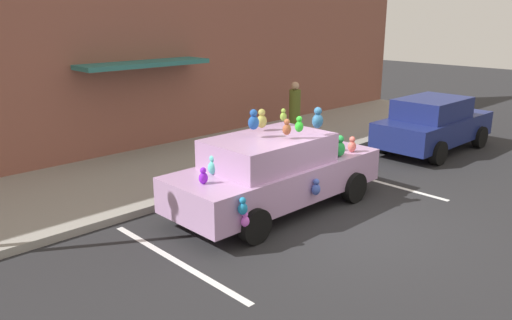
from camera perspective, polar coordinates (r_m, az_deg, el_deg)
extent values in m
plane|color=#262628|center=(9.86, 10.04, -7.04)|extent=(60.00, 60.00, 0.00)
cube|color=gray|center=(13.19, -7.66, -0.53)|extent=(24.00, 4.00, 0.15)
cube|color=brown|center=(14.45, -13.35, 13.26)|extent=(24.00, 0.30, 6.40)
cube|color=#2D726E|center=(13.94, -12.58, 10.52)|extent=(3.60, 1.10, 0.12)
cube|color=silver|center=(12.37, 13.37, -2.33)|extent=(0.12, 3.60, 0.01)
cube|color=silver|center=(8.45, -9.03, -11.10)|extent=(0.12, 3.60, 0.01)
cube|color=#BA8FBF|center=(10.23, 2.33, -2.06)|extent=(4.66, 1.74, 0.68)
cube|color=#BA8FBF|center=(9.89, 1.43, 1.06)|extent=(2.42, 1.53, 0.56)
cylinder|color=black|center=(11.90, 4.12, -1.06)|extent=(0.64, 0.22, 0.64)
cylinder|color=black|center=(10.87, 10.94, -3.02)|extent=(0.64, 0.22, 0.64)
cylinder|color=black|center=(10.05, -7.05, -4.47)|extent=(0.64, 0.22, 0.64)
cylinder|color=black|center=(8.81, -0.15, -7.41)|extent=(0.64, 0.22, 0.64)
ellipsoid|color=#3C9023|center=(10.97, 8.00, 1.69)|extent=(0.24, 0.19, 0.28)
sphere|color=#3C9023|center=(10.93, 8.04, 2.66)|extent=(0.15, 0.15, 0.15)
ellipsoid|color=#2FB7E7|center=(10.53, 6.24, 1.09)|extent=(0.23, 0.19, 0.27)
sphere|color=#2FB7E7|center=(10.48, 6.27, 2.06)|extent=(0.14, 0.14, 0.14)
ellipsoid|color=#ACA447|center=(10.28, 0.65, 4.36)|extent=(0.23, 0.19, 0.27)
sphere|color=#ACA447|center=(10.24, 0.65, 5.37)|extent=(0.14, 0.14, 0.14)
ellipsoid|color=#C71B82|center=(9.33, -0.76, -0.70)|extent=(0.26, 0.21, 0.30)
sphere|color=#C71B82|center=(9.27, -0.77, 0.53)|extent=(0.16, 0.16, 0.16)
ellipsoid|color=green|center=(9.63, 4.87, 3.76)|extent=(0.18, 0.14, 0.21)
sphere|color=green|center=(9.60, 4.89, 4.60)|extent=(0.11, 0.11, 0.11)
ellipsoid|color=gold|center=(9.68, -2.27, -0.01)|extent=(0.27, 0.22, 0.32)
sphere|color=gold|center=(9.62, -2.28, 1.26)|extent=(0.17, 0.17, 0.17)
ellipsoid|color=#2089C4|center=(8.38, -1.50, -5.49)|extent=(0.18, 0.15, 0.21)
sphere|color=#2089C4|center=(8.33, -1.51, -4.57)|extent=(0.11, 0.11, 0.11)
ellipsoid|color=blue|center=(9.91, -4.14, 0.29)|extent=(0.26, 0.21, 0.31)
sphere|color=blue|center=(9.86, -4.16, 1.47)|extent=(0.17, 0.17, 0.17)
ellipsoid|color=#333490|center=(10.76, 4.17, 1.62)|extent=(0.27, 0.22, 0.32)
sphere|color=#333490|center=(10.71, 4.19, 2.76)|extent=(0.17, 0.17, 0.17)
ellipsoid|color=#891FE0|center=(8.87, -5.94, -2.04)|extent=(0.17, 0.14, 0.20)
sphere|color=#891FE0|center=(8.83, -5.96, -1.17)|extent=(0.11, 0.11, 0.11)
ellipsoid|color=#2DEC46|center=(9.58, -2.41, -0.24)|extent=(0.26, 0.22, 0.31)
sphere|color=#2DEC46|center=(9.52, -2.42, 1.00)|extent=(0.17, 0.17, 0.17)
ellipsoid|color=green|center=(10.62, 9.36, 1.21)|extent=(0.26, 0.21, 0.31)
sphere|color=green|center=(10.57, 9.41, 2.33)|extent=(0.17, 0.17, 0.17)
ellipsoid|color=#DD60E6|center=(8.52, -1.22, -6.93)|extent=(0.16, 0.13, 0.19)
sphere|color=#DD60E6|center=(8.47, -1.22, -6.14)|extent=(0.10, 0.10, 0.10)
ellipsoid|color=#86B33A|center=(10.78, 3.09, 4.89)|extent=(0.16, 0.13, 0.18)
sphere|color=#86B33A|center=(10.76, 3.10, 5.55)|extent=(0.10, 0.10, 0.10)
ellipsoid|color=#5CD5C5|center=(9.36, -4.83, -0.87)|extent=(0.22, 0.18, 0.25)
sphere|color=#5CD5C5|center=(9.31, -4.86, 0.16)|extent=(0.14, 0.14, 0.14)
ellipsoid|color=#2A618E|center=(9.94, 6.94, 4.37)|extent=(0.24, 0.20, 0.28)
sphere|color=#2A618E|center=(9.90, 6.97, 5.48)|extent=(0.15, 0.15, 0.15)
ellipsoid|color=#4059B9|center=(9.71, 6.76, -3.30)|extent=(0.19, 0.15, 0.22)
sphere|color=#4059B9|center=(9.66, 6.79, -2.45)|extent=(0.12, 0.12, 0.12)
ellipsoid|color=#1F509F|center=(9.67, -0.28, 4.22)|extent=(0.23, 0.19, 0.27)
sphere|color=#1F509F|center=(9.63, -0.28, 5.30)|extent=(0.15, 0.15, 0.15)
ellipsoid|color=#EE695F|center=(11.01, 10.73, 1.48)|extent=(0.20, 0.16, 0.23)
sphere|color=#EE695F|center=(10.97, 10.77, 2.29)|extent=(0.13, 0.13, 0.13)
ellipsoid|color=#9A5130|center=(9.62, 3.48, 3.44)|extent=(0.18, 0.15, 0.22)
sphere|color=#9A5130|center=(9.59, 3.49, 4.30)|extent=(0.12, 0.12, 0.12)
cube|color=navy|center=(15.46, 19.33, 3.37)|extent=(4.09, 1.66, 0.68)
cube|color=navy|center=(15.16, 19.19, 5.54)|extent=(2.13, 1.46, 0.56)
cylinder|color=black|center=(17.00, 18.73, 3.41)|extent=(0.64, 0.22, 0.64)
cylinder|color=black|center=(16.33, 23.85, 2.37)|extent=(0.64, 0.22, 0.64)
cylinder|color=black|center=(14.84, 14.13, 2.00)|extent=(0.64, 0.22, 0.64)
cylinder|color=black|center=(14.07, 19.81, 0.74)|extent=(0.64, 0.22, 0.64)
ellipsoid|color=brown|center=(12.87, -0.69, 0.42)|extent=(0.31, 0.25, 0.38)
sphere|color=brown|center=(12.80, -0.69, 1.59)|extent=(0.22, 0.22, 0.22)
sphere|color=brown|center=(12.73, -0.94, 1.86)|extent=(0.09, 0.09, 0.09)
sphere|color=brown|center=(12.83, -0.45, 1.98)|extent=(0.09, 0.09, 0.09)
cylinder|color=#586423|center=(15.75, 4.36, 5.29)|extent=(0.35, 0.35, 1.43)
sphere|color=tan|center=(15.61, 4.43, 8.31)|extent=(0.24, 0.24, 0.24)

